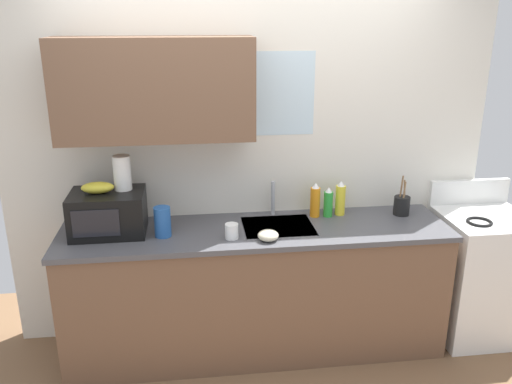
% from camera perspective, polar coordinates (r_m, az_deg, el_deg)
% --- Properties ---
extents(kitchen_wall_assembly, '(3.31, 0.42, 2.50)m').
position_cam_1_polar(kitchen_wall_assembly, '(3.57, -2.76, 4.86)').
color(kitchen_wall_assembly, silver).
rests_on(kitchen_wall_assembly, ground).
extents(counter_unit, '(2.54, 0.63, 0.90)m').
position_cam_1_polar(counter_unit, '(3.63, 0.04, -10.39)').
color(counter_unit, brown).
rests_on(counter_unit, ground).
extents(sink_faucet, '(0.03, 0.03, 0.24)m').
position_cam_1_polar(sink_faucet, '(3.64, 1.85, -0.64)').
color(sink_faucet, '#B2B5BA').
rests_on(sink_faucet, counter_unit).
extents(stove_range, '(0.60, 0.60, 1.08)m').
position_cam_1_polar(stove_range, '(4.14, 22.99, -8.16)').
color(stove_range, white).
rests_on(stove_range, ground).
extents(microwave, '(0.46, 0.35, 0.27)m').
position_cam_1_polar(microwave, '(3.45, -15.71, -2.19)').
color(microwave, black).
rests_on(microwave, counter_unit).
extents(banana_bunch, '(0.20, 0.11, 0.07)m').
position_cam_1_polar(banana_bunch, '(3.41, -16.78, 0.46)').
color(banana_bunch, gold).
rests_on(banana_bunch, microwave).
extents(paper_towel_roll, '(0.11, 0.11, 0.22)m').
position_cam_1_polar(paper_towel_roll, '(3.41, -14.29, 2.03)').
color(paper_towel_roll, white).
rests_on(paper_towel_roll, microwave).
extents(dish_soap_bottle_orange, '(0.07, 0.07, 0.24)m').
position_cam_1_polar(dish_soap_bottle_orange, '(3.63, 6.42, -0.94)').
color(dish_soap_bottle_orange, orange).
rests_on(dish_soap_bottle_orange, counter_unit).
extents(dish_soap_bottle_green, '(0.06, 0.06, 0.21)m').
position_cam_1_polar(dish_soap_bottle_green, '(3.64, 7.82, -1.16)').
color(dish_soap_bottle_green, green).
rests_on(dish_soap_bottle_green, counter_unit).
extents(dish_soap_bottle_yellow, '(0.07, 0.07, 0.24)m').
position_cam_1_polar(dish_soap_bottle_yellow, '(3.68, 9.12, -0.74)').
color(dish_soap_bottle_yellow, yellow).
rests_on(dish_soap_bottle_yellow, counter_unit).
extents(cereal_canister, '(0.10, 0.10, 0.19)m').
position_cam_1_polar(cereal_canister, '(3.34, -10.09, -3.20)').
color(cereal_canister, '#2659A5').
rests_on(cereal_canister, counter_unit).
extents(mug_white, '(0.08, 0.08, 0.09)m').
position_cam_1_polar(mug_white, '(3.28, -2.65, -4.26)').
color(mug_white, white).
rests_on(mug_white, counter_unit).
extents(utensil_crock, '(0.11, 0.11, 0.28)m').
position_cam_1_polar(utensil_crock, '(3.79, 15.49, -1.36)').
color(utensil_crock, black).
rests_on(utensil_crock, counter_unit).
extents(small_bowl, '(0.13, 0.13, 0.06)m').
position_cam_1_polar(small_bowl, '(3.25, 1.32, -4.72)').
color(small_bowl, beige).
rests_on(small_bowl, counter_unit).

